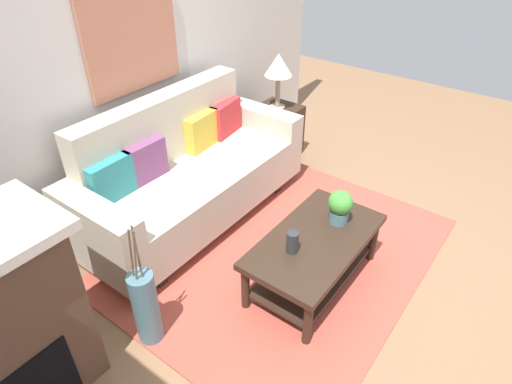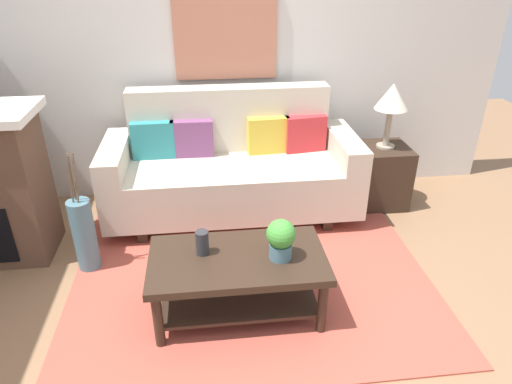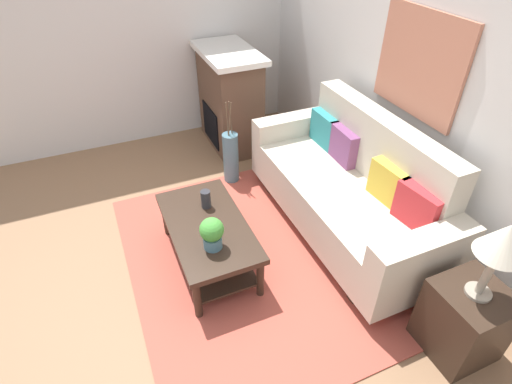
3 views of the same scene
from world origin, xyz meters
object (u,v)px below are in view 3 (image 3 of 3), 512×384
(couch, at_px, (348,190))
(throw_pillow_plum, at_px, (344,145))
(throw_pillow_mustard, at_px, (389,184))
(framed_painting, at_px, (419,64))
(table_lamp, at_px, (503,243))
(tabletop_vase, at_px, (206,199))
(floor_vase, at_px, (231,158))
(potted_plant_tabletop, at_px, (212,233))
(throw_pillow_teal, at_px, (325,129))
(fireplace, at_px, (230,99))
(coffee_table, at_px, (208,235))
(throw_pillow_crimson, at_px, (418,208))
(side_table, at_px, (463,320))

(couch, xyz_separation_m, throw_pillow_plum, (-0.33, 0.13, 0.25))
(throw_pillow_mustard, distance_m, framed_painting, 0.94)
(table_lamp, bearing_deg, framed_painting, 161.77)
(throw_pillow_plum, bearing_deg, framed_painting, 46.03)
(tabletop_vase, bearing_deg, floor_vase, 148.14)
(potted_plant_tabletop, bearing_deg, throw_pillow_teal, 120.55)
(fireplace, xyz_separation_m, framed_painting, (1.89, 0.88, 0.91))
(throw_pillow_teal, relative_size, framed_painting, 0.41)
(table_lamp, distance_m, fireplace, 3.31)
(coffee_table, height_order, floor_vase, floor_vase)
(throw_pillow_mustard, xyz_separation_m, tabletop_vase, (-0.60, -1.36, -0.17))
(throw_pillow_teal, distance_m, tabletop_vase, 1.42)
(couch, xyz_separation_m, tabletop_vase, (-0.27, -1.23, 0.08))
(throw_pillow_plum, relative_size, throw_pillow_mustard, 1.00)
(coffee_table, distance_m, fireplace, 2.04)
(couch, bearing_deg, throw_pillow_plum, 158.98)
(throw_pillow_crimson, bearing_deg, side_table, -8.73)
(throw_pillow_plum, distance_m, table_lamp, 1.73)
(couch, distance_m, throw_pillow_plum, 0.43)
(tabletop_vase, distance_m, framed_painting, 1.98)
(throw_pillow_teal, bearing_deg, throw_pillow_plum, 0.00)
(throw_pillow_mustard, relative_size, tabletop_vase, 2.27)
(throw_pillow_mustard, distance_m, throw_pillow_crimson, 0.33)
(couch, relative_size, throw_pillow_plum, 5.92)
(throw_pillow_teal, height_order, throw_pillow_crimson, same)
(throw_pillow_mustard, xyz_separation_m, potted_plant_tabletop, (-0.13, -1.45, -0.11))
(coffee_table, bearing_deg, throw_pillow_teal, 112.81)
(coffee_table, relative_size, side_table, 1.96)
(table_lamp, bearing_deg, fireplace, -172.41)
(throw_pillow_crimson, bearing_deg, framed_painting, 152.60)
(throw_pillow_mustard, distance_m, side_table, 1.12)
(throw_pillow_teal, height_order, fireplace, fireplace)
(tabletop_vase, bearing_deg, side_table, 37.25)
(coffee_table, xyz_separation_m, floor_vase, (-1.07, 0.59, -0.03))
(potted_plant_tabletop, bearing_deg, throw_pillow_crimson, 72.54)
(throw_pillow_mustard, height_order, potted_plant_tabletop, throw_pillow_mustard)
(table_lamp, relative_size, floor_vase, 1.01)
(fireplace, bearing_deg, throw_pillow_crimson, 12.03)
(throw_pillow_teal, relative_size, potted_plant_tabletop, 1.37)
(throw_pillow_teal, xyz_separation_m, throw_pillow_mustard, (0.99, 0.00, 0.00))
(throw_pillow_plum, relative_size, floor_vase, 0.64)
(throw_pillow_teal, height_order, tabletop_vase, throw_pillow_teal)
(tabletop_vase, xyz_separation_m, framed_painting, (0.27, 1.70, 0.98))
(tabletop_vase, relative_size, table_lamp, 0.28)
(throw_pillow_plum, distance_m, side_table, 1.74)
(fireplace, height_order, floor_vase, fireplace)
(side_table, bearing_deg, framed_painting, 161.77)
(couch, height_order, throw_pillow_crimson, couch)
(couch, height_order, throw_pillow_plum, couch)
(coffee_table, distance_m, table_lamp, 2.05)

